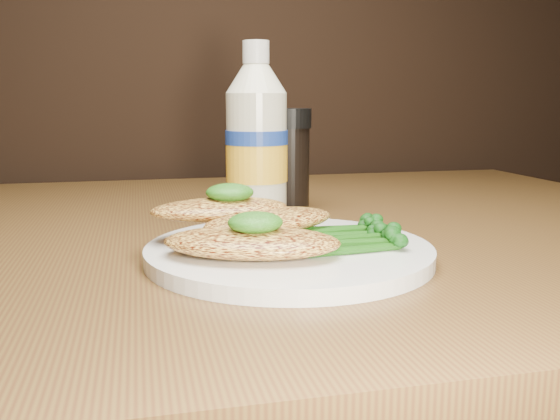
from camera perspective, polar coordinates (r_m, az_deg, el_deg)
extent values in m
cylinder|color=white|center=(0.52, 0.86, -3.99)|extent=(0.25, 0.25, 0.01)
ellipsoid|color=#F4BD4D|center=(0.48, -2.68, -3.06)|extent=(0.16, 0.12, 0.02)
ellipsoid|color=#F4BD4D|center=(0.53, -0.95, -0.99)|extent=(0.14, 0.10, 0.02)
ellipsoid|color=#F4BD4D|center=(0.54, -5.67, 0.10)|extent=(0.13, 0.07, 0.02)
ellipsoid|color=#153708|center=(0.48, -2.34, -1.18)|extent=(0.05, 0.04, 0.02)
ellipsoid|color=#153708|center=(0.54, -4.75, 1.66)|extent=(0.05, 0.04, 0.02)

